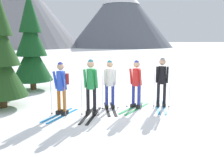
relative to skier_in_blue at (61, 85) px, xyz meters
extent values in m
plane|color=white|center=(1.50, 0.22, -0.97)|extent=(400.00, 400.00, 0.00)
cube|color=#1E84D1|center=(0.03, -0.15, -0.96)|extent=(0.92, 1.38, 0.02)
cube|color=#1E84D1|center=(-0.15, -0.04, -0.96)|extent=(0.92, 1.38, 0.02)
cube|color=black|center=(0.09, -0.07, -0.89)|extent=(0.23, 0.28, 0.12)
cylinder|color=#B76019|center=(0.09, -0.07, -0.45)|extent=(0.11, 0.11, 0.82)
cube|color=black|center=(-0.10, 0.05, -0.89)|extent=(0.23, 0.28, 0.12)
cylinder|color=#B76019|center=(-0.10, 0.05, -0.45)|extent=(0.11, 0.11, 0.82)
cylinder|color=blue|center=(-0.01, -0.01, 0.15)|extent=(0.28, 0.28, 0.61)
sphere|color=tan|center=(-0.01, -0.01, 0.60)|extent=(0.22, 0.22, 0.22)
sphere|color=#2D389E|center=(-0.01, -0.01, 0.67)|extent=(0.17, 0.17, 0.17)
cylinder|color=blue|center=(0.11, -0.16, 0.17)|extent=(0.17, 0.21, 0.58)
cylinder|color=blue|center=(-0.19, 0.04, 0.17)|extent=(0.17, 0.21, 0.58)
cylinder|color=#A5A5AD|center=(0.13, -0.31, -0.36)|extent=(0.02, 0.02, 1.23)
cylinder|color=black|center=(0.13, -0.31, -0.91)|extent=(0.07, 0.07, 0.01)
cylinder|color=#A5A5AD|center=(-0.33, -0.02, -0.36)|extent=(0.02, 0.02, 1.23)
cylinder|color=black|center=(-0.33, -0.02, -0.91)|extent=(0.07, 0.07, 0.01)
cube|color=maroon|center=(0.08, 0.13, 0.18)|extent=(0.31, 0.27, 0.36)
cube|color=black|center=(1.02, -0.25, -0.96)|extent=(0.62, 1.73, 0.02)
cube|color=black|center=(0.81, -0.19, -0.96)|extent=(0.62, 1.73, 0.02)
cube|color=black|center=(1.05, -0.16, -0.89)|extent=(0.18, 0.28, 0.12)
cylinder|color=black|center=(1.05, -0.16, -0.42)|extent=(0.11, 0.11, 0.86)
cube|color=black|center=(0.84, -0.09, -0.89)|extent=(0.18, 0.28, 0.12)
cylinder|color=black|center=(0.84, -0.09, -0.42)|extent=(0.11, 0.11, 0.86)
cylinder|color=#238C42|center=(0.94, -0.13, 0.21)|extent=(0.28, 0.28, 0.64)
sphere|color=tan|center=(0.94, -0.13, 0.68)|extent=(0.23, 0.23, 0.23)
sphere|color=#1E6B7A|center=(0.94, -0.13, 0.75)|extent=(0.17, 0.17, 0.17)
cylinder|color=#238C42|center=(1.10, -0.24, 0.23)|extent=(0.14, 0.22, 0.61)
cylinder|color=#238C42|center=(0.75, -0.13, 0.23)|extent=(0.14, 0.22, 0.61)
cylinder|color=#A5A5AD|center=(1.14, -0.38, -0.33)|extent=(0.02, 0.02, 1.29)
cylinder|color=black|center=(1.14, -0.38, -0.91)|extent=(0.07, 0.07, 0.01)
cylinder|color=#A5A5AD|center=(0.63, -0.22, -0.33)|extent=(0.02, 0.02, 1.29)
cylinder|color=black|center=(0.63, -0.22, -0.91)|extent=(0.07, 0.07, 0.01)
cube|color=#99661E|center=(0.99, 0.04, 0.24)|extent=(0.30, 0.23, 0.36)
cube|color=black|center=(1.73, 0.39, -0.96)|extent=(0.14, 1.70, 0.02)
cube|color=black|center=(1.51, 0.40, -0.96)|extent=(0.14, 1.70, 0.02)
cube|color=black|center=(1.73, 0.49, -0.89)|extent=(0.12, 0.26, 0.12)
cylinder|color=#2D389E|center=(1.73, 0.49, -0.45)|extent=(0.11, 0.11, 0.82)
cube|color=black|center=(1.51, 0.50, -0.89)|extent=(0.12, 0.26, 0.12)
cylinder|color=#2D389E|center=(1.51, 0.50, -0.45)|extent=(0.11, 0.11, 0.82)
cylinder|color=white|center=(1.62, 0.49, 0.15)|extent=(0.28, 0.28, 0.61)
sphere|color=tan|center=(1.62, 0.49, 0.60)|extent=(0.22, 0.22, 0.22)
sphere|color=#1E6B7A|center=(1.62, 0.49, 0.66)|extent=(0.17, 0.17, 0.17)
cylinder|color=white|center=(1.80, 0.43, 0.16)|extent=(0.09, 0.20, 0.58)
cylinder|color=white|center=(1.44, 0.44, 0.16)|extent=(0.09, 0.20, 0.58)
cylinder|color=#A5A5AD|center=(1.89, 0.31, -0.36)|extent=(0.02, 0.02, 1.22)
cylinder|color=black|center=(1.89, 0.31, -0.91)|extent=(0.07, 0.07, 0.01)
cylinder|color=#A5A5AD|center=(1.35, 0.32, -0.36)|extent=(0.02, 0.02, 1.22)
cylinder|color=black|center=(1.35, 0.32, -0.91)|extent=(0.07, 0.07, 0.01)
cube|color=green|center=(2.57, 0.27, -0.96)|extent=(1.20, 1.35, 0.02)
cube|color=green|center=(2.41, 0.41, -0.96)|extent=(1.20, 1.35, 0.02)
cube|color=black|center=(2.64, 0.34, -0.89)|extent=(0.25, 0.27, 0.12)
cylinder|color=#2D389E|center=(2.64, 0.34, -0.45)|extent=(0.11, 0.11, 0.81)
cube|color=black|center=(2.47, 0.49, -0.89)|extent=(0.25, 0.27, 0.12)
cylinder|color=#2D389E|center=(2.47, 0.49, -0.45)|extent=(0.11, 0.11, 0.81)
cylinder|color=red|center=(2.55, 0.41, 0.14)|extent=(0.28, 0.28, 0.61)
sphere|color=tan|center=(2.55, 0.41, 0.59)|extent=(0.22, 0.22, 0.22)
sphere|color=#2D389E|center=(2.55, 0.41, 0.66)|extent=(0.17, 0.17, 0.17)
cylinder|color=red|center=(2.65, 0.25, 0.16)|extent=(0.19, 0.20, 0.58)
cylinder|color=red|center=(2.38, 0.49, 0.16)|extent=(0.19, 0.20, 0.58)
cylinder|color=#A5A5AD|center=(2.64, 0.10, -0.36)|extent=(0.02, 0.02, 1.22)
cylinder|color=black|center=(2.64, 0.10, -0.91)|extent=(0.07, 0.07, 0.01)
cylinder|color=#A5A5AD|center=(2.23, 0.45, -0.36)|extent=(0.02, 0.02, 1.22)
cylinder|color=black|center=(2.23, 0.45, -0.91)|extent=(0.07, 0.07, 0.01)
cube|color=#1E84D1|center=(3.59, 0.34, -0.96)|extent=(0.58, 1.72, 0.02)
cube|color=#1E84D1|center=(3.37, 0.41, -0.96)|extent=(0.58, 1.72, 0.02)
cube|color=black|center=(3.61, 0.44, -0.89)|extent=(0.18, 0.28, 0.12)
cylinder|color=black|center=(3.61, 0.44, -0.43)|extent=(0.11, 0.11, 0.85)
cube|color=black|center=(3.40, 0.50, -0.89)|extent=(0.18, 0.28, 0.12)
cylinder|color=black|center=(3.40, 0.50, -0.43)|extent=(0.11, 0.11, 0.85)
cylinder|color=black|center=(3.51, 0.47, 0.19)|extent=(0.28, 0.28, 0.64)
sphere|color=tan|center=(3.51, 0.47, 0.66)|extent=(0.23, 0.23, 0.23)
sphere|color=gray|center=(3.51, 0.47, 0.73)|extent=(0.17, 0.17, 0.17)
cylinder|color=black|center=(3.66, 0.36, 0.21)|extent=(0.13, 0.22, 0.61)
cylinder|color=black|center=(3.32, 0.46, 0.21)|extent=(0.13, 0.22, 0.61)
cylinder|color=#A5A5AD|center=(3.72, 0.22, -0.34)|extent=(0.02, 0.02, 1.27)
cylinder|color=black|center=(3.72, 0.22, -0.91)|extent=(0.07, 0.07, 0.01)
cylinder|color=#A5A5AD|center=(3.20, 0.38, -0.34)|extent=(0.02, 0.02, 1.27)
cylinder|color=black|center=(3.20, 0.38, -0.91)|extent=(0.07, 0.07, 0.01)
cube|color=black|center=(3.56, 0.63, 0.23)|extent=(0.29, 0.23, 0.36)
cylinder|color=#51381E|center=(-2.16, 1.14, -0.56)|extent=(0.26, 0.26, 0.83)
cone|color=#1E4219|center=(-2.16, 1.14, 0.32)|extent=(1.78, 1.78, 1.76)
cylinder|color=#51381E|center=(-1.68, 4.21, -0.53)|extent=(0.28, 0.28, 0.90)
cone|color=#14471E|center=(-1.68, 4.21, 0.42)|extent=(1.92, 1.92, 1.90)
cone|color=#14471E|center=(-1.68, 4.21, 1.62)|extent=(1.47, 1.47, 1.90)
cone|color=#14471E|center=(-1.68, 4.21, 2.72)|extent=(1.05, 1.05, 1.90)
cone|color=gray|center=(-16.97, 67.01, 10.47)|extent=(35.77, 35.77, 22.89)
cone|color=slate|center=(13.93, 68.14, 9.14)|extent=(32.56, 32.56, 20.24)
camera|label=1|loc=(0.60, -7.55, 1.44)|focal=37.83mm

